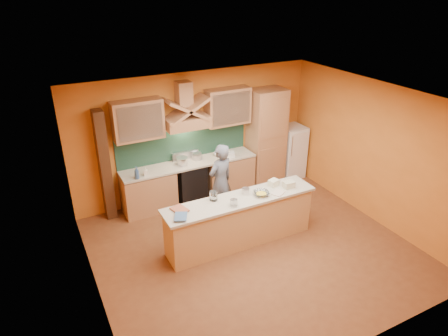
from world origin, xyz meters
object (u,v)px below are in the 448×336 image
fridge (291,152)px  kitchen_scale (246,192)px  mixing_bowl (261,193)px  stove (190,182)px  person (221,182)px

fridge → kitchen_scale: bearing=-142.4°
kitchen_scale → mixing_bowl: (0.23, -0.18, -0.01)m
stove → person: size_ratio=0.56×
mixing_bowl → stove: bearing=106.8°
stove → kitchen_scale: bearing=-78.4°
stove → fridge: size_ratio=0.69×
person → kitchen_scale: size_ratio=15.21×
stove → fridge: 2.71m
fridge → person: bearing=-159.1°
mixing_bowl → kitchen_scale: bearing=142.1°
person → mixing_bowl: person is taller
stove → mixing_bowl: bearing=-73.2°
stove → kitchen_scale: size_ratio=8.48×
stove → mixing_bowl: (0.60, -1.97, 0.53)m
fridge → person: person is taller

